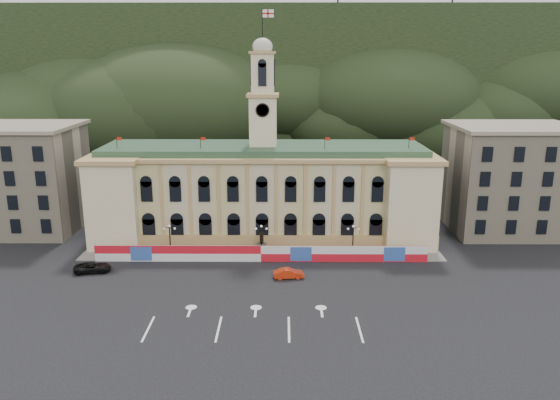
{
  "coord_description": "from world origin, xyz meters",
  "views": [
    {
      "loc": [
        3.31,
        -61.97,
        30.04
      ],
      "look_at": [
        2.84,
        18.0,
        8.8
      ],
      "focal_mm": 35.0,
      "sensor_mm": 36.0,
      "label": 1
    }
  ],
  "objects_px": {
    "statue": "(262,247)",
    "lamp_center": "(261,238)",
    "black_suv": "(93,268)",
    "red_sedan": "(289,273)"
  },
  "relations": [
    {
      "from": "statue",
      "to": "black_suv",
      "type": "xyz_separation_m",
      "value": [
        -23.93,
        -7.32,
        -0.47
      ]
    },
    {
      "from": "statue",
      "to": "lamp_center",
      "type": "height_order",
      "value": "lamp_center"
    },
    {
      "from": "statue",
      "to": "lamp_center",
      "type": "xyz_separation_m",
      "value": [
        0.0,
        -1.0,
        1.89
      ]
    },
    {
      "from": "lamp_center",
      "to": "black_suv",
      "type": "xyz_separation_m",
      "value": [
        -23.93,
        -6.32,
        -2.36
      ]
    },
    {
      "from": "statue",
      "to": "red_sedan",
      "type": "height_order",
      "value": "statue"
    },
    {
      "from": "lamp_center",
      "to": "black_suv",
      "type": "height_order",
      "value": "lamp_center"
    },
    {
      "from": "black_suv",
      "to": "red_sedan",
      "type": "bearing_deg",
      "value": -104.97
    },
    {
      "from": "black_suv",
      "to": "statue",
      "type": "bearing_deg",
      "value": -83.94
    },
    {
      "from": "statue",
      "to": "red_sedan",
      "type": "xyz_separation_m",
      "value": [
        4.11,
        -9.29,
        -0.49
      ]
    },
    {
      "from": "lamp_center",
      "to": "statue",
      "type": "bearing_deg",
      "value": 90.0
    }
  ]
}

